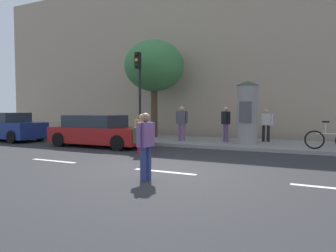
{
  "coord_description": "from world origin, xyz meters",
  "views": [
    {
      "loc": [
        3.38,
        -7.0,
        1.63
      ],
      "look_at": [
        -0.84,
        2.0,
        1.11
      ],
      "focal_mm": 31.51,
      "sensor_mm": 36.0,
      "label": 1
    }
  ],
  "objects_px": {
    "bicycle_leaning": "(330,140)",
    "traffic_light": "(139,82)",
    "pedestrian_tallest": "(142,130)",
    "pedestrian_in_dark_shirt": "(226,121)",
    "pedestrian_in_red_top": "(182,120)",
    "pedestrian_in_light_jacket": "(266,123)",
    "parked_car_silver": "(6,127)",
    "street_tree": "(154,66)",
    "parked_car_dark": "(98,131)",
    "pedestrian_with_bag": "(145,141)",
    "poster_column": "(247,112)"
  },
  "relations": [
    {
      "from": "street_tree",
      "to": "pedestrian_in_dark_shirt",
      "type": "distance_m",
      "value": 5.24
    },
    {
      "from": "street_tree",
      "to": "pedestrian_in_dark_shirt",
      "type": "height_order",
      "value": "street_tree"
    },
    {
      "from": "pedestrian_in_light_jacket",
      "to": "parked_car_silver",
      "type": "bearing_deg",
      "value": -163.63
    },
    {
      "from": "pedestrian_in_red_top",
      "to": "parked_car_dark",
      "type": "height_order",
      "value": "pedestrian_in_red_top"
    },
    {
      "from": "pedestrian_in_dark_shirt",
      "to": "pedestrian_in_red_top",
      "type": "distance_m",
      "value": 2.08
    },
    {
      "from": "pedestrian_tallest",
      "to": "street_tree",
      "type": "bearing_deg",
      "value": 113.14
    },
    {
      "from": "pedestrian_in_red_top",
      "to": "parked_car_silver",
      "type": "height_order",
      "value": "pedestrian_in_red_top"
    },
    {
      "from": "bicycle_leaning",
      "to": "traffic_light",
      "type": "bearing_deg",
      "value": -177.7
    },
    {
      "from": "traffic_light",
      "to": "parked_car_dark",
      "type": "xyz_separation_m",
      "value": [
        -1.27,
        -1.48,
        -2.32
      ]
    },
    {
      "from": "pedestrian_in_dark_shirt",
      "to": "pedestrian_tallest",
      "type": "bearing_deg",
      "value": -115.61
    },
    {
      "from": "pedestrian_in_dark_shirt",
      "to": "parked_car_dark",
      "type": "relative_size",
      "value": 0.37
    },
    {
      "from": "pedestrian_with_bag",
      "to": "traffic_light",
      "type": "bearing_deg",
      "value": 121.77
    },
    {
      "from": "poster_column",
      "to": "pedestrian_in_light_jacket",
      "type": "bearing_deg",
      "value": 67.17
    },
    {
      "from": "traffic_light",
      "to": "parked_car_silver",
      "type": "height_order",
      "value": "traffic_light"
    },
    {
      "from": "poster_column",
      "to": "parked_car_dark",
      "type": "relative_size",
      "value": 0.61
    },
    {
      "from": "poster_column",
      "to": "pedestrian_in_light_jacket",
      "type": "relative_size",
      "value": 1.79
    },
    {
      "from": "pedestrian_in_light_jacket",
      "to": "parked_car_silver",
      "type": "xyz_separation_m",
      "value": [
        -13.06,
        -3.84,
        -0.32
      ]
    },
    {
      "from": "street_tree",
      "to": "bicycle_leaning",
      "type": "bearing_deg",
      "value": -13.37
    },
    {
      "from": "pedestrian_with_bag",
      "to": "parked_car_dark",
      "type": "height_order",
      "value": "pedestrian_with_bag"
    },
    {
      "from": "pedestrian_in_light_jacket",
      "to": "traffic_light",
      "type": "bearing_deg",
      "value": -157.05
    },
    {
      "from": "poster_column",
      "to": "pedestrian_tallest",
      "type": "relative_size",
      "value": 1.84
    },
    {
      "from": "pedestrian_in_red_top",
      "to": "street_tree",
      "type": "bearing_deg",
      "value": 148.61
    },
    {
      "from": "poster_column",
      "to": "parked_car_dark",
      "type": "xyz_separation_m",
      "value": [
        -6.23,
        -2.37,
        -0.87
      ]
    },
    {
      "from": "pedestrian_tallest",
      "to": "bicycle_leaning",
      "type": "xyz_separation_m",
      "value": [
        6.33,
        3.1,
        -0.36
      ]
    },
    {
      "from": "parked_car_dark",
      "to": "parked_car_silver",
      "type": "bearing_deg",
      "value": 179.92
    },
    {
      "from": "parked_car_silver",
      "to": "pedestrian_in_dark_shirt",
      "type": "bearing_deg",
      "value": 14.81
    },
    {
      "from": "parked_car_dark",
      "to": "street_tree",
      "type": "bearing_deg",
      "value": 77.28
    },
    {
      "from": "parked_car_silver",
      "to": "parked_car_dark",
      "type": "bearing_deg",
      "value": -0.08
    },
    {
      "from": "traffic_light",
      "to": "pedestrian_tallest",
      "type": "xyz_separation_m",
      "value": [
        1.79,
        -2.78,
        -2.11
      ]
    },
    {
      "from": "street_tree",
      "to": "bicycle_leaning",
      "type": "xyz_separation_m",
      "value": [
        8.53,
        -2.03,
        -3.54
      ]
    },
    {
      "from": "pedestrian_in_light_jacket",
      "to": "bicycle_leaning",
      "type": "bearing_deg",
      "value": -38.68
    },
    {
      "from": "street_tree",
      "to": "pedestrian_in_dark_shirt",
      "type": "xyz_separation_m",
      "value": [
        4.25,
        -0.83,
        -2.95
      ]
    },
    {
      "from": "pedestrian_in_dark_shirt",
      "to": "pedestrian_in_red_top",
      "type": "xyz_separation_m",
      "value": [
        -2.01,
        -0.54,
        0.03
      ]
    },
    {
      "from": "traffic_light",
      "to": "parked_car_silver",
      "type": "relative_size",
      "value": 0.92
    },
    {
      "from": "bicycle_leaning",
      "to": "parked_car_silver",
      "type": "relative_size",
      "value": 0.38
    },
    {
      "from": "pedestrian_with_bag",
      "to": "pedestrian_in_red_top",
      "type": "relative_size",
      "value": 0.94
    },
    {
      "from": "pedestrian_tallest",
      "to": "bicycle_leaning",
      "type": "distance_m",
      "value": 7.06
    },
    {
      "from": "bicycle_leaning",
      "to": "pedestrian_in_light_jacket",
      "type": "bearing_deg",
      "value": 141.32
    },
    {
      "from": "traffic_light",
      "to": "pedestrian_in_light_jacket",
      "type": "xyz_separation_m",
      "value": [
        5.58,
        2.36,
        -1.95
      ]
    },
    {
      "from": "poster_column",
      "to": "pedestrian_with_bag",
      "type": "xyz_separation_m",
      "value": [
        -1.05,
        -7.19,
        -0.63
      ]
    },
    {
      "from": "pedestrian_with_bag",
      "to": "pedestrian_in_light_jacket",
      "type": "xyz_separation_m",
      "value": [
        1.67,
        8.67,
        0.13
      ]
    },
    {
      "from": "pedestrian_tallest",
      "to": "parked_car_silver",
      "type": "xyz_separation_m",
      "value": [
        -9.27,
        1.3,
        -0.16
      ]
    },
    {
      "from": "pedestrian_in_red_top",
      "to": "pedestrian_in_light_jacket",
      "type": "bearing_deg",
      "value": 20.27
    },
    {
      "from": "street_tree",
      "to": "poster_column",
      "type": "bearing_deg",
      "value": -15.3
    },
    {
      "from": "traffic_light",
      "to": "pedestrian_in_red_top",
      "type": "bearing_deg",
      "value": 28.05
    },
    {
      "from": "pedestrian_tallest",
      "to": "pedestrian_in_dark_shirt",
      "type": "height_order",
      "value": "pedestrian_in_dark_shirt"
    },
    {
      "from": "traffic_light",
      "to": "bicycle_leaning",
      "type": "bearing_deg",
      "value": 2.3
    },
    {
      "from": "pedestrian_in_light_jacket",
      "to": "parked_car_silver",
      "type": "relative_size",
      "value": 0.34
    },
    {
      "from": "pedestrian_tallest",
      "to": "pedestrian_in_dark_shirt",
      "type": "xyz_separation_m",
      "value": [
        2.06,
        4.3,
        0.23
      ]
    },
    {
      "from": "parked_car_silver",
      "to": "poster_column",
      "type": "bearing_deg",
      "value": 10.74
    }
  ]
}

